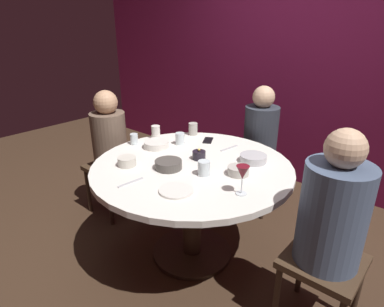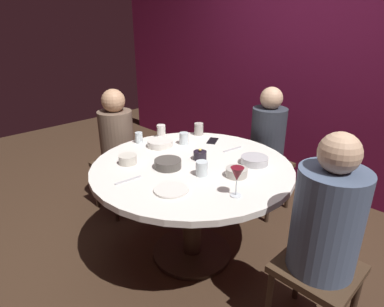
{
  "view_description": "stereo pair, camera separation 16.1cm",
  "coord_description": "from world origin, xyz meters",
  "px_view_note": "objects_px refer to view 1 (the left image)",
  "views": [
    {
      "loc": [
        1.33,
        -1.54,
        1.67
      ],
      "look_at": [
        0.0,
        0.0,
        0.84
      ],
      "focal_mm": 30.13,
      "sensor_mm": 36.0,
      "label": 1
    },
    {
      "loc": [
        1.44,
        -1.43,
        1.67
      ],
      "look_at": [
        0.0,
        0.0,
        0.84
      ],
      "focal_mm": 30.13,
      "sensor_mm": 36.0,
      "label": 2
    }
  ],
  "objects_px": {
    "dining_table": "(192,183)",
    "cell_phone": "(208,140)",
    "bowl_rice_portion": "(156,144)",
    "cup_by_left_diner": "(156,132)",
    "wine_glass": "(243,174)",
    "cup_far_edge": "(193,129)",
    "seated_diner_left": "(109,140)",
    "candle_holder": "(199,155)",
    "cup_by_right_diner": "(180,139)",
    "cup_near_candle": "(204,168)",
    "bowl_small_white": "(238,171)",
    "bowl_serving_large": "(253,158)",
    "cup_center_front": "(134,139)",
    "seated_diner_right": "(332,216)",
    "bowl_sauce_side": "(168,165)",
    "dinner_plate": "(176,190)",
    "bowl_salad_center": "(127,161)",
    "seated_diner_back": "(260,135)"
  },
  "relations": [
    {
      "from": "wine_glass",
      "to": "cup_center_front",
      "type": "height_order",
      "value": "wine_glass"
    },
    {
      "from": "cup_by_right_diner",
      "to": "candle_holder",
      "type": "bearing_deg",
      "value": -23.42
    },
    {
      "from": "cup_by_left_diner",
      "to": "bowl_sauce_side",
      "type": "bearing_deg",
      "value": -35.63
    },
    {
      "from": "dining_table",
      "to": "bowl_small_white",
      "type": "relative_size",
      "value": 9.98
    },
    {
      "from": "cell_phone",
      "to": "bowl_rice_portion",
      "type": "bearing_deg",
      "value": -147.83
    },
    {
      "from": "dining_table",
      "to": "cell_phone",
      "type": "distance_m",
      "value": 0.52
    },
    {
      "from": "dinner_plate",
      "to": "bowl_sauce_side",
      "type": "relative_size",
      "value": 1.12
    },
    {
      "from": "bowl_sauce_side",
      "to": "cup_center_front",
      "type": "bearing_deg",
      "value": 164.29
    },
    {
      "from": "bowl_salad_center",
      "to": "cup_center_front",
      "type": "xyz_separation_m",
      "value": [
        -0.29,
        0.3,
        0.01
      ]
    },
    {
      "from": "bowl_rice_portion",
      "to": "seated_diner_right",
      "type": "bearing_deg",
      "value": -2.61
    },
    {
      "from": "bowl_salad_center",
      "to": "dining_table",
      "type": "bearing_deg",
      "value": 43.75
    },
    {
      "from": "wine_glass",
      "to": "bowl_rice_portion",
      "type": "bearing_deg",
      "value": 167.95
    },
    {
      "from": "seated_diner_left",
      "to": "candle_holder",
      "type": "xyz_separation_m",
      "value": [
        0.94,
        0.1,
        0.08
      ]
    },
    {
      "from": "dinner_plate",
      "to": "bowl_rice_portion",
      "type": "xyz_separation_m",
      "value": [
        -0.6,
        0.41,
        0.02
      ]
    },
    {
      "from": "bowl_sauce_side",
      "to": "wine_glass",
      "type": "bearing_deg",
      "value": 2.44
    },
    {
      "from": "cup_near_candle",
      "to": "cup_far_edge",
      "type": "height_order",
      "value": "cup_far_edge"
    },
    {
      "from": "cup_center_front",
      "to": "cup_far_edge",
      "type": "relative_size",
      "value": 0.84
    },
    {
      "from": "dinner_plate",
      "to": "cup_near_candle",
      "type": "bearing_deg",
      "value": 93.12
    },
    {
      "from": "seated_diner_right",
      "to": "cell_phone",
      "type": "height_order",
      "value": "seated_diner_right"
    },
    {
      "from": "wine_glass",
      "to": "cup_far_edge",
      "type": "relative_size",
      "value": 1.7
    },
    {
      "from": "seated_diner_left",
      "to": "cup_by_right_diner",
      "type": "distance_m",
      "value": 0.68
    },
    {
      "from": "bowl_sauce_side",
      "to": "cup_near_candle",
      "type": "xyz_separation_m",
      "value": [
        0.24,
        0.08,
        0.02
      ]
    },
    {
      "from": "seated_diner_left",
      "to": "dinner_plate",
      "type": "bearing_deg",
      "value": -17.12
    },
    {
      "from": "dining_table",
      "to": "cup_near_candle",
      "type": "distance_m",
      "value": 0.27
    },
    {
      "from": "wine_glass",
      "to": "cup_far_edge",
      "type": "distance_m",
      "value": 1.08
    },
    {
      "from": "bowl_salad_center",
      "to": "bowl_small_white",
      "type": "distance_m",
      "value": 0.75
    },
    {
      "from": "bowl_serving_large",
      "to": "cup_center_front",
      "type": "bearing_deg",
      "value": -160.62
    },
    {
      "from": "bowl_small_white",
      "to": "dining_table",
      "type": "bearing_deg",
      "value": -167.89
    },
    {
      "from": "dining_table",
      "to": "bowl_rice_portion",
      "type": "distance_m",
      "value": 0.46
    },
    {
      "from": "bowl_sauce_side",
      "to": "bowl_salad_center",
      "type": "bearing_deg",
      "value": -148.18
    },
    {
      "from": "wine_glass",
      "to": "cup_by_right_diner",
      "type": "relative_size",
      "value": 1.86
    },
    {
      "from": "cup_near_candle",
      "to": "candle_holder",
      "type": "bearing_deg",
      "value": 136.55
    },
    {
      "from": "seated_diner_back",
      "to": "candle_holder",
      "type": "xyz_separation_m",
      "value": [
        -0.02,
        -0.85,
        0.07
      ]
    },
    {
      "from": "bowl_small_white",
      "to": "dinner_plate",
      "type": "bearing_deg",
      "value": -109.4
    },
    {
      "from": "cell_phone",
      "to": "cup_far_edge",
      "type": "xyz_separation_m",
      "value": [
        -0.2,
        0.04,
        0.05
      ]
    },
    {
      "from": "wine_glass",
      "to": "dinner_plate",
      "type": "height_order",
      "value": "wine_glass"
    },
    {
      "from": "bowl_serving_large",
      "to": "seated_diner_back",
      "type": "bearing_deg",
      "value": 115.14
    },
    {
      "from": "seated_diner_left",
      "to": "bowl_rice_portion",
      "type": "height_order",
      "value": "seated_diner_left"
    },
    {
      "from": "bowl_serving_large",
      "to": "cup_by_left_diner",
      "type": "relative_size",
      "value": 1.73
    },
    {
      "from": "wine_glass",
      "to": "cell_phone",
      "type": "distance_m",
      "value": 0.91
    },
    {
      "from": "dinner_plate",
      "to": "cup_by_left_diner",
      "type": "distance_m",
      "value": 0.95
    },
    {
      "from": "cup_by_right_diner",
      "to": "cup_near_candle",
      "type": "bearing_deg",
      "value": -32.14
    },
    {
      "from": "wine_glass",
      "to": "bowl_salad_center",
      "type": "relative_size",
      "value": 1.42
    },
    {
      "from": "bowl_serving_large",
      "to": "cup_by_right_diner",
      "type": "bearing_deg",
      "value": -172.8
    },
    {
      "from": "dinner_plate",
      "to": "cup_far_edge",
      "type": "distance_m",
      "value": 1.02
    },
    {
      "from": "wine_glass",
      "to": "cup_far_edge",
      "type": "height_order",
      "value": "wine_glass"
    },
    {
      "from": "bowl_rice_portion",
      "to": "cup_by_left_diner",
      "type": "xyz_separation_m",
      "value": [
        -0.16,
        0.15,
        0.03
      ]
    },
    {
      "from": "candle_holder",
      "to": "bowl_small_white",
      "type": "distance_m",
      "value": 0.35
    },
    {
      "from": "bowl_sauce_side",
      "to": "bowl_serving_large",
      "type": "bearing_deg",
      "value": 51.49
    },
    {
      "from": "seated_diner_right",
      "to": "candle_holder",
      "type": "distance_m",
      "value": 0.98
    }
  ]
}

